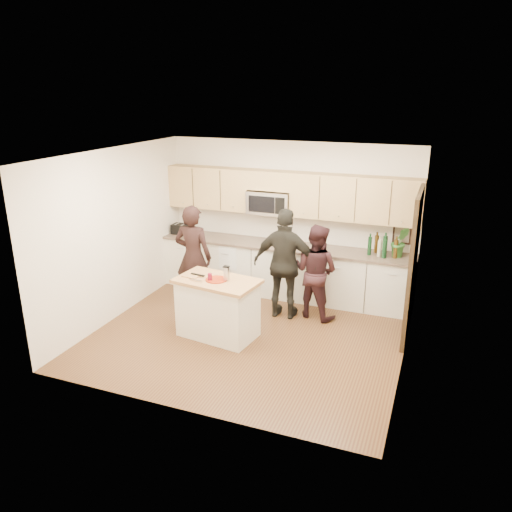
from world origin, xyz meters
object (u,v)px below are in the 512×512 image
at_px(woman_left, 193,257).
at_px(woman_center, 316,271).
at_px(island, 218,308).
at_px(toaster, 180,229).
at_px(woman_right, 285,264).

relative_size(woman_left, woman_center, 1.14).
distance_m(island, woman_left, 1.26).
relative_size(toaster, woman_left, 0.17).
relative_size(island, toaster, 4.43).
bearing_deg(woman_left, woman_right, -176.65).
xyz_separation_m(island, woman_left, (-0.84, 0.84, 0.43)).
height_order(woman_left, woman_right, woman_right).
height_order(island, woman_center, woman_center).
xyz_separation_m(toaster, woman_left, (0.79, -1.00, -0.15)).
xyz_separation_m(toaster, woman_right, (2.35, -0.84, -0.13)).
height_order(toaster, woman_left, woman_left).
bearing_deg(woman_left, island, 132.32).
distance_m(toaster, woman_right, 2.50).
distance_m(island, woman_center, 1.70).
bearing_deg(woman_left, toaster, -53.88).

